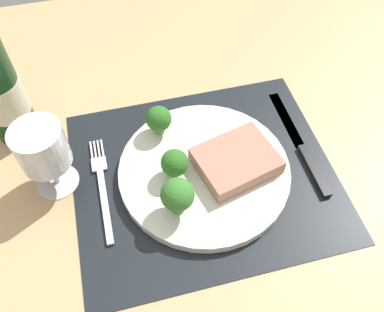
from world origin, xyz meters
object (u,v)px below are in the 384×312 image
(steak, at_px, (236,161))
(knife, at_px, (303,149))
(fork, at_px, (102,187))
(wine_glass, at_px, (43,150))
(plate, at_px, (204,171))

(steak, distance_m, knife, 0.13)
(knife, bearing_deg, fork, 176.23)
(knife, bearing_deg, wine_glass, 172.26)
(knife, xyz_separation_m, wine_glass, (-0.40, 0.04, 0.08))
(plate, distance_m, fork, 0.16)
(steak, bearing_deg, knife, 5.94)
(fork, relative_size, knife, 0.83)
(wine_glass, bearing_deg, knife, -5.52)
(steak, relative_size, knife, 0.51)
(plate, height_order, wine_glass, wine_glass)
(wine_glass, bearing_deg, steak, -10.54)
(plate, bearing_deg, knife, 1.77)
(knife, distance_m, wine_glass, 0.41)
(plate, relative_size, knife, 1.17)
(fork, distance_m, wine_glass, 0.11)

